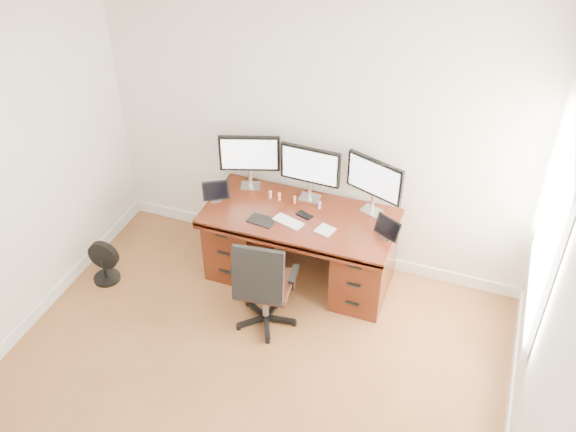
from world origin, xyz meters
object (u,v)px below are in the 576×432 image
(office_chair, at_px, (264,298))
(floor_fan, at_px, (104,263))
(desk, at_px, (300,244))
(monitor_center, at_px, (310,167))
(keyboard, at_px, (288,222))

(office_chair, height_order, floor_fan, office_chair)
(desk, height_order, office_chair, office_chair)
(office_chair, xyz_separation_m, monitor_center, (0.08, 0.93, 0.77))
(monitor_center, bearing_deg, desk, -87.89)
(office_chair, relative_size, monitor_center, 1.74)
(office_chair, height_order, keyboard, office_chair)
(floor_fan, distance_m, keyboard, 1.80)
(keyboard, bearing_deg, desk, 87.61)
(desk, xyz_separation_m, keyboard, (-0.06, -0.17, 0.36))
(monitor_center, xyz_separation_m, keyboard, (-0.06, -0.40, -0.33))
(desk, bearing_deg, monitor_center, 90.01)
(monitor_center, bearing_deg, floor_fan, -149.91)
(keyboard, bearing_deg, office_chair, -75.57)
(office_chair, relative_size, floor_fan, 2.25)
(monitor_center, relative_size, keyboard, 2.04)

